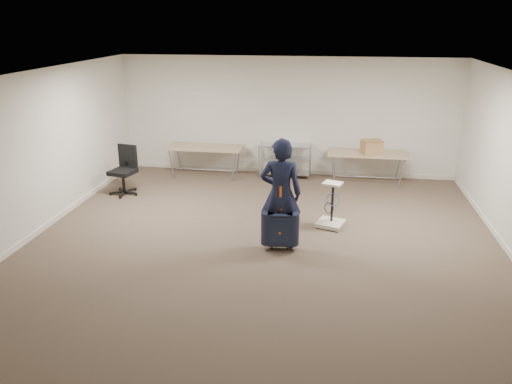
# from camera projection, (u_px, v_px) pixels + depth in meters

# --- Properties ---
(ground) EXTENTS (9.00, 9.00, 0.00)m
(ground) POSITION_uv_depth(u_px,v_px,m) (260.00, 253.00, 8.15)
(ground) COLOR #46352A
(ground) RESTS_ON ground
(room_shell) EXTENTS (8.00, 9.00, 9.00)m
(room_shell) POSITION_uv_depth(u_px,v_px,m) (270.00, 218.00, 9.42)
(room_shell) COLOR beige
(room_shell) RESTS_ON ground
(folding_table_left) EXTENTS (1.80, 0.75, 0.73)m
(folding_table_left) POSITION_uv_depth(u_px,v_px,m) (205.00, 149.00, 11.88)
(folding_table_left) COLOR #97815C
(folding_table_left) RESTS_ON ground
(folding_table_right) EXTENTS (1.80, 0.75, 0.73)m
(folding_table_right) POSITION_uv_depth(u_px,v_px,m) (367.00, 155.00, 11.34)
(folding_table_right) COLOR #97815C
(folding_table_right) RESTS_ON ground
(wire_shelf) EXTENTS (1.22, 0.47, 0.80)m
(wire_shelf) POSITION_uv_depth(u_px,v_px,m) (285.00, 159.00, 11.92)
(wire_shelf) COLOR silver
(wire_shelf) RESTS_ON ground
(person) EXTENTS (0.70, 0.49, 1.85)m
(person) POSITION_uv_depth(u_px,v_px,m) (281.00, 194.00, 8.10)
(person) COLOR black
(person) RESTS_ON ground
(suitcase) EXTENTS (0.42, 0.26, 1.10)m
(suitcase) POSITION_uv_depth(u_px,v_px,m) (280.00, 229.00, 8.14)
(suitcase) COLOR black
(suitcase) RESTS_ON ground
(office_chair) EXTENTS (0.64, 0.64, 1.05)m
(office_chair) POSITION_uv_depth(u_px,v_px,m) (125.00, 179.00, 10.80)
(office_chair) COLOR black
(office_chair) RESTS_ON ground
(equipment_cart) EXTENTS (0.58, 0.58, 0.85)m
(equipment_cart) POSITION_uv_depth(u_px,v_px,m) (331.00, 215.00, 9.12)
(equipment_cart) COLOR beige
(equipment_cart) RESTS_ON ground
(cardboard_box) EXTENTS (0.51, 0.45, 0.32)m
(cardboard_box) POSITION_uv_depth(u_px,v_px,m) (372.00, 147.00, 11.18)
(cardboard_box) COLOR #89603F
(cardboard_box) RESTS_ON folding_table_right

